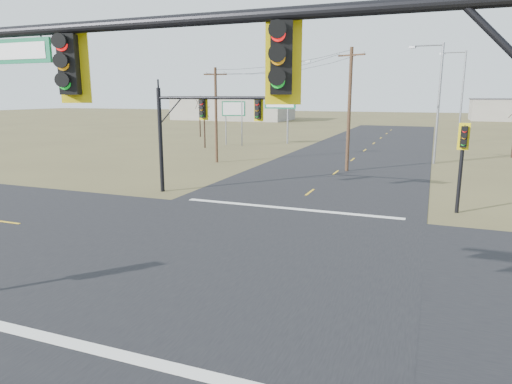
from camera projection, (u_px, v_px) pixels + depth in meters
ground at (232, 253)px, 17.70m from camera, size 320.00×320.00×0.00m
road_ew at (232, 252)px, 17.69m from camera, size 160.00×14.00×0.02m
road_ns at (232, 252)px, 17.69m from camera, size 14.00×160.00×0.02m
stop_bar_near at (102, 351)px, 10.85m from camera, size 12.00×0.40×0.01m
stop_bar_far at (289, 208)px, 24.53m from camera, size 12.00×0.40×0.01m
mast_arm_near at (309, 121)px, 6.80m from camera, size 11.23×0.57×7.75m
mast_arm_far at (205, 118)px, 26.94m from camera, size 8.83×0.43×6.44m
pedestal_signal_ne at (463, 148)px, 22.92m from camera, size 0.57×0.50×4.66m
utility_pole_near at (349, 108)px, 35.71m from camera, size 2.22×0.98×9.60m
utility_pole_far at (216, 113)px, 40.67m from camera, size 1.99×0.73×8.39m
highway_sign at (234, 114)px, 54.92m from camera, size 2.71×0.96×5.30m
streetlight_a at (436, 97)px, 39.60m from camera, size 2.91×0.47×10.37m
streetlight_b at (460, 92)px, 58.16m from camera, size 3.22×0.53×11.48m
streetlight_c at (290, 97)px, 56.27m from camera, size 2.86×0.33×10.26m
bare_tree_a at (204, 110)px, 52.24m from camera, size 2.25×2.25×5.47m
bare_tree_b at (199, 102)px, 66.20m from camera, size 2.96×2.96×6.27m
warehouse_left at (233, 109)px, 113.35m from camera, size 28.00×14.00×5.50m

